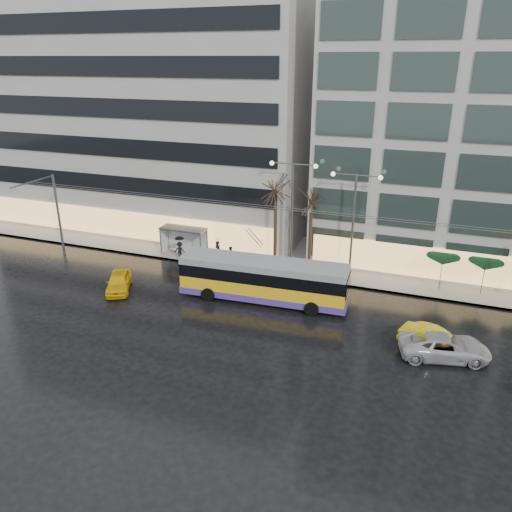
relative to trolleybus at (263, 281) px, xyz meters
The scene contains 19 objects.
ground 5.09m from the trolleybus, 111.19° to the right, with size 140.00×140.00×0.00m, color black.
sidewalk 9.60m from the trolleybus, 88.49° to the left, with size 80.00×10.00×0.15m, color gray.
kerb 4.78m from the trolleybus, 86.85° to the left, with size 80.00×0.10×0.15m, color slate.
building_left 24.84m from the trolleybus, 140.78° to the left, with size 34.00×14.00×22.00m, color #A3A19C.
trolleybus is the anchor object (origin of this frame).
catenary 4.42m from the trolleybus, 102.36° to the left, with size 42.24×5.12×7.00m.
bus_shelter 11.87m from the trolleybus, 148.65° to the left, with size 4.20×1.60×2.51m.
street_lamp_near 7.70m from the trolleybus, 87.72° to the left, with size 3.96×0.36×9.03m.
street_lamp_far 9.18m from the trolleybus, 50.13° to the left, with size 3.96×0.36×8.53m.
tree_a 8.61m from the trolleybus, 100.91° to the left, with size 3.20×3.20×8.40m.
tree_b 8.44m from the trolleybus, 75.33° to the left, with size 3.20×3.20×7.70m.
parasol_a 13.89m from the trolleybus, 27.90° to the left, with size 2.50×2.50×2.65m.
parasol_b 16.60m from the trolleybus, 23.04° to the left, with size 2.50×2.50×2.65m.
taxi_a 11.37m from the trolleybus, 168.72° to the right, with size 1.68×4.19×1.43m, color yellow.
taxi_b 12.50m from the trolleybus, 12.97° to the right, with size 1.48×4.24×1.40m, color yellow.
sedan_silver 13.24m from the trolleybus, 15.01° to the right, with size 2.45×5.32×1.48m, color #B5B4B9.
pedestrian_a 8.31m from the trolleybus, 138.11° to the left, with size 1.28×1.29×2.19m.
pedestrian_b 7.43m from the trolleybus, 132.43° to the left, with size 0.95×0.89×1.55m.
pedestrian_c 10.78m from the trolleybus, 153.02° to the left, with size 1.11×0.98×2.11m.
Camera 1 is at (12.83, -26.99, 16.89)m, focal length 35.00 mm.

